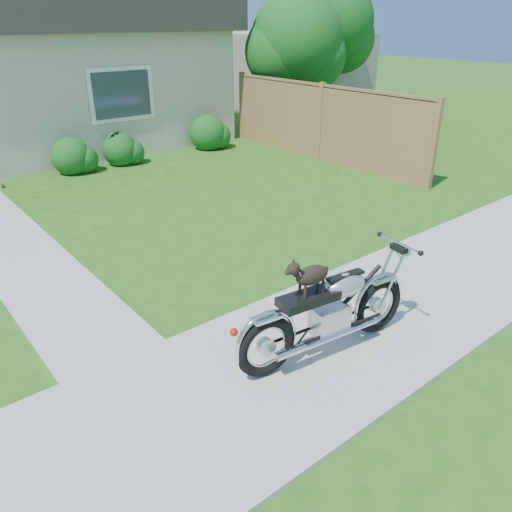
{
  "coord_description": "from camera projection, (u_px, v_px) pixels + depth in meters",
  "views": [
    {
      "loc": [
        -3.06,
        -3.16,
        3.32
      ],
      "look_at": [
        0.33,
        1.0,
        0.75
      ],
      "focal_mm": 35.0,
      "sensor_mm": 36.0,
      "label": 1
    }
  ],
  "objects": [
    {
      "name": "ground",
      "position": [
        291.0,
        358.0,
        5.38
      ],
      "size": [
        80.0,
        80.0,
        0.0
      ],
      "primitive_type": "plane",
      "color": "#235114",
      "rests_on": "ground"
    },
    {
      "name": "sidewalk",
      "position": [
        291.0,
        356.0,
        5.37
      ],
      "size": [
        24.0,
        2.2,
        0.04
      ],
      "primitive_type": "cube",
      "color": "#9E9B93",
      "rests_on": "ground"
    },
    {
      "name": "walkway",
      "position": [
        11.0,
        245.0,
        8.02
      ],
      "size": [
        1.2,
        8.0,
        0.03
      ],
      "primitive_type": "cube",
      "color": "#9E9B93",
      "rests_on": "ground"
    },
    {
      "name": "fence",
      "position": [
        321.0,
        122.0,
        12.59
      ],
      "size": [
        0.12,
        6.62,
        1.9
      ],
      "color": "olive",
      "rests_on": "ground"
    },
    {
      "name": "tree_near",
      "position": [
        301.0,
        45.0,
        14.48
      ],
      "size": [
        2.7,
        2.65,
        4.07
      ],
      "color": "#3D2B1C",
      "rests_on": "ground"
    },
    {
      "name": "tree_far",
      "position": [
        332.0,
        28.0,
        16.92
      ],
      "size": [
        3.07,
        3.07,
        4.71
      ],
      "color": "#3D2B1C",
      "rests_on": "ground"
    },
    {
      "name": "shrub_row",
      "position": [
        13.0,
        164.0,
        10.91
      ],
      "size": [
        10.99,
        1.15,
        1.15
      ],
      "color": "#144E18",
      "rests_on": "ground"
    },
    {
      "name": "potted_plant_right",
      "position": [
        116.0,
        147.0,
        12.32
      ],
      "size": [
        0.66,
        0.66,
        0.86
      ],
      "primitive_type": "imported",
      "rotation": [
        0.0,
        0.0,
        3.73
      ],
      "color": "#27641B",
      "rests_on": "ground"
    },
    {
      "name": "motorcycle_with_dog",
      "position": [
        330.0,
        309.0,
        5.23
      ],
      "size": [
        2.22,
        0.63,
        1.18
      ],
      "rotation": [
        0.0,
        0.0,
        -0.13
      ],
      "color": "black",
      "rests_on": "sidewalk"
    }
  ]
}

